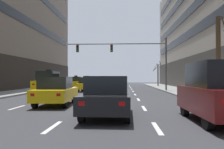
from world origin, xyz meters
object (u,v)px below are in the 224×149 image
Objects in this scene: taxi_driving_1 at (48,82)px; car_parked_0 at (217,92)px; taxi_driving_0 at (76,82)px; taxi_driving_3 at (56,91)px; traffic_signal_0 at (129,53)px; car_driving_4 at (108,97)px; street_tree_1 at (219,57)px; street_tree_0 at (158,74)px; taxi_driving_2 at (87,85)px.

car_parked_0 is at bearing -54.21° from taxi_driving_1.
taxi_driving_3 is (3.44, -23.65, -0.02)m from taxi_driving_0.
taxi_driving_0 is 12.84m from traffic_signal_0.
car_driving_4 is at bearing -76.37° from taxi_driving_0.
taxi_driving_1 is 16.13m from street_tree_1.
street_tree_0 is at bearing 90.07° from street_tree_1.
street_tree_0 is (2.54, 33.90, 1.12)m from car_parked_0.
taxi_driving_2 is 17.89m from car_driving_4.
car_parked_0 is at bearing -34.09° from taxi_driving_3.
car_driving_4 is at bearing -64.15° from taxi_driving_1.
taxi_driving_1 is 4.77m from taxi_driving_2.
taxi_driving_0 is 1.00× the size of taxi_driving_1.
taxi_driving_3 is (0.23, -13.58, 0.03)m from taxi_driving_2.
taxi_driving_1 is at bearing 109.53° from taxi_driving_3.
street_tree_1 is (0.04, -27.27, 0.71)m from street_tree_0.
taxi_driving_1 is 1.02× the size of taxi_driving_3.
taxi_driving_1 is 1.07× the size of taxi_driving_2.
taxi_driving_2 is 13.59m from taxi_driving_3.
car_parked_0 is at bearing -13.69° from car_driving_4.
car_driving_4 is 0.99× the size of car_parked_0.
traffic_signal_0 reaches higher than taxi_driving_0.
car_driving_4 is 0.39× the size of traffic_signal_0.
street_tree_1 reaches higher than car_driving_4.
taxi_driving_2 is at bearing -123.34° from street_tree_0.
car_parked_0 is (10.77, -28.61, 0.26)m from taxi_driving_0.
taxi_driving_0 is 0.40× the size of traffic_signal_0.
taxi_driving_2 is at bearing 90.98° from taxi_driving_3.
street_tree_0 is 27.28m from street_tree_1.
taxi_driving_2 is at bearing 130.40° from street_tree_1.
taxi_driving_0 reaches higher than car_driving_4.
taxi_driving_2 is 0.70× the size of street_tree_1.
street_tree_1 is (5.34, -12.60, -1.49)m from traffic_signal_0.
taxi_driving_0 is 1.07× the size of taxi_driving_2.
street_tree_1 is (9.91, 1.67, 2.11)m from taxi_driving_3.
taxi_driving_1 is 0.75× the size of street_tree_1.
taxi_driving_3 is at bearing -107.73° from traffic_signal_0.
car_parked_0 reaches higher than car_driving_4.
taxi_driving_3 is 5.13m from car_driving_4.
taxi_driving_3 is 0.98× the size of car_parked_0.
street_tree_1 reaches higher than taxi_driving_0.
street_tree_1 reaches higher than traffic_signal_0.
traffic_signal_0 is at bearing 112.98° from street_tree_1.
traffic_signal_0 is 13.77m from street_tree_1.
taxi_driving_3 is (3.63, -10.24, -0.28)m from taxi_driving_1.
car_parked_0 is at bearing -67.81° from taxi_driving_2.
street_tree_0 is at bearing 54.16° from taxi_driving_1.
taxi_driving_0 is at bearing 110.63° from car_parked_0.
taxi_driving_0 is at bearing 98.28° from taxi_driving_3.
taxi_driving_1 is 1.01× the size of car_parked_0.
car_parked_0 is 34.01m from street_tree_0.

